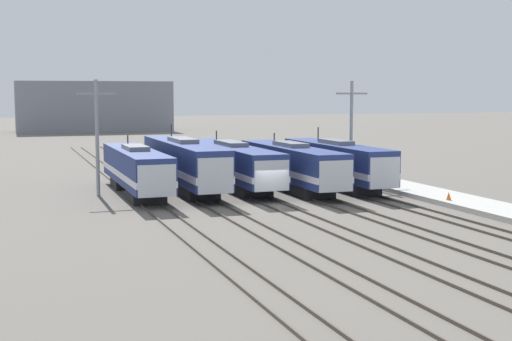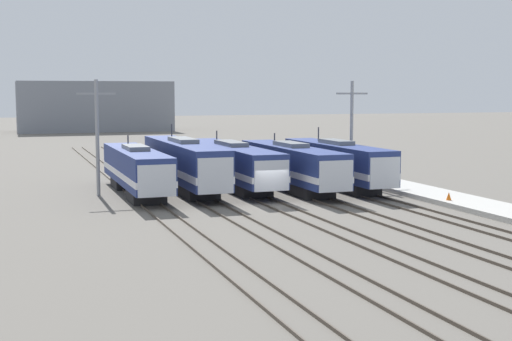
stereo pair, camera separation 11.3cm
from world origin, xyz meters
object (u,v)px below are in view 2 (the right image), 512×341
(locomotive_center_left, at_px, (185,164))
(locomotive_center_right, at_px, (293,166))
(traffic_cone, at_px, (449,196))
(locomotive_far_left, at_px, (137,170))
(locomotive_far_right, at_px, (338,163))
(locomotive_center, at_px, (233,164))
(catenary_tower_left, at_px, (97,134))
(catenary_tower_right, at_px, (352,129))

(locomotive_center_left, xyz_separation_m, locomotive_center_right, (8.46, -2.97, -0.16))
(traffic_cone, bearing_deg, locomotive_far_left, 148.45)
(locomotive_far_left, xyz_separation_m, traffic_cone, (20.36, -12.50, -1.36))
(locomotive_far_left, distance_m, locomotive_far_right, 16.98)
(locomotive_center, xyz_separation_m, catenary_tower_left, (-11.40, -0.94, 2.83))
(locomotive_center_left, relative_size, traffic_cone, 33.50)
(locomotive_center_right, bearing_deg, catenary_tower_left, 171.86)
(locomotive_center_left, height_order, locomotive_center_right, locomotive_center_left)
(locomotive_far_left, relative_size, locomotive_center_right, 0.97)
(catenary_tower_left, relative_size, traffic_cone, 15.46)
(locomotive_far_right, xyz_separation_m, catenary_tower_left, (-19.87, 2.10, 2.77))
(locomotive_center, distance_m, locomotive_center_right, 5.29)
(locomotive_center_left, height_order, catenary_tower_right, catenary_tower_right)
(catenary_tower_right, bearing_deg, locomotive_center, 174.97)
(catenary_tower_right, bearing_deg, traffic_cone, -85.02)
(locomotive_center, distance_m, traffic_cone, 18.59)
(locomotive_far_left, height_order, locomotive_center_left, locomotive_center_left)
(locomotive_far_left, bearing_deg, locomotive_center_left, 19.59)
(catenary_tower_right, bearing_deg, locomotive_far_left, -177.69)
(locomotive_center, relative_size, traffic_cone, 33.97)
(locomotive_far_left, height_order, locomotive_center, locomotive_center)
(locomotive_center, height_order, catenary_tower_left, catenary_tower_left)
(locomotive_center_left, distance_m, locomotive_center_right, 8.97)
(locomotive_center_left, xyz_separation_m, catenary_tower_right, (14.97, -0.73, 2.65))
(catenary_tower_left, relative_size, catenary_tower_right, 1.00)
(catenary_tower_left, bearing_deg, locomotive_center, 4.73)
(catenary_tower_left, xyz_separation_m, catenary_tower_right, (22.14, 0.00, 0.00))
(catenary_tower_left, distance_m, catenary_tower_right, 22.14)
(locomotive_center_right, distance_m, traffic_cone, 13.51)
(locomotive_far_right, distance_m, catenary_tower_left, 20.17)
(locomotive_far_left, xyz_separation_m, locomotive_center, (8.46, 1.72, 0.01))
(catenary_tower_right, distance_m, traffic_cone, 13.97)
(locomotive_far_left, height_order, catenary_tower_right, catenary_tower_right)
(locomotive_center_right, bearing_deg, catenary_tower_right, 18.98)
(locomotive_far_left, xyz_separation_m, locomotive_center_right, (12.70, -1.46, 0.03))
(locomotive_far_left, distance_m, traffic_cone, 23.93)
(locomotive_center, xyz_separation_m, catenary_tower_right, (10.73, -0.94, 2.83))
(locomotive_far_right, bearing_deg, catenary_tower_left, 173.98)
(catenary_tower_right, relative_size, traffic_cone, 15.46)
(locomotive_center, height_order, catenary_tower_right, catenary_tower_right)
(locomotive_far_right, bearing_deg, traffic_cone, -72.96)
(locomotive_center_right, bearing_deg, traffic_cone, -55.24)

